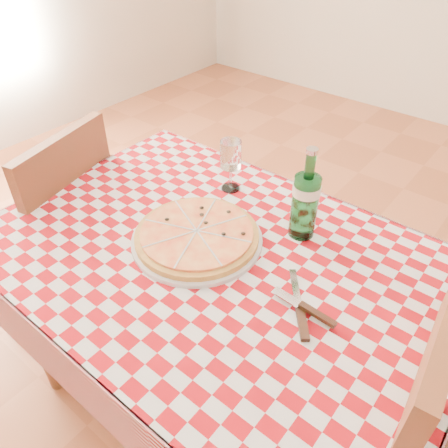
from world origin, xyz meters
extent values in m
plane|color=#9D5232|center=(0.00, 0.00, 0.00)|extent=(6.00, 6.00, 0.00)
cube|color=brown|center=(0.00, 0.00, 0.73)|extent=(1.20, 0.80, 0.04)
cylinder|color=brown|center=(-0.54, -0.34, 0.35)|extent=(0.06, 0.06, 0.71)
cylinder|color=brown|center=(-0.54, 0.34, 0.35)|extent=(0.06, 0.06, 0.71)
cylinder|color=brown|center=(0.54, 0.34, 0.35)|extent=(0.06, 0.06, 0.71)
cube|color=#9C0911|center=(0.00, 0.00, 0.75)|extent=(1.30, 0.90, 0.01)
cylinder|color=brown|center=(0.57, 0.17, 0.21)|extent=(0.04, 0.04, 0.43)
cube|color=brown|center=(0.58, -0.01, 0.70)|extent=(0.08, 0.42, 0.46)
cube|color=brown|center=(-0.82, -0.08, 0.45)|extent=(0.51, 0.51, 0.04)
cylinder|color=brown|center=(-0.69, 0.14, 0.21)|extent=(0.04, 0.04, 0.43)
cylinder|color=brown|center=(-1.03, 0.05, 0.21)|extent=(0.04, 0.04, 0.43)
cylinder|color=brown|center=(-0.60, -0.21, 0.21)|extent=(0.04, 0.04, 0.43)
cube|color=brown|center=(-0.63, -0.03, 0.69)|extent=(0.14, 0.41, 0.46)
camera|label=1|loc=(0.57, -0.67, 1.57)|focal=35.00mm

